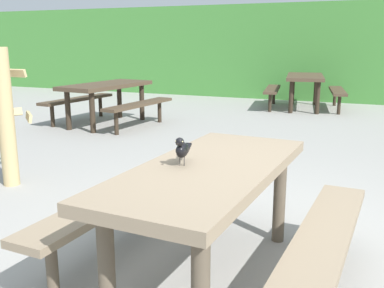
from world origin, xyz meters
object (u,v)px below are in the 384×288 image
Objects in this scene: bird_grackle at (182,149)px; picnic_table_mid_left at (305,84)px; picnic_table_far_centre at (107,94)px; picnic_table_foreground at (209,194)px.

picnic_table_mid_left is at bearing 93.31° from bird_grackle.
bird_grackle is 5.50m from picnic_table_far_centre.
picnic_table_foreground is at bearing 28.53° from bird_grackle.
bird_grackle reaches higher than picnic_table_far_centre.
picnic_table_foreground and picnic_table_mid_left have the same top height.
picnic_table_mid_left is (-0.44, 7.64, -0.29)m from bird_grackle.
picnic_table_foreground is 5.53m from picnic_table_far_centre.
picnic_table_far_centre is at bearing -131.66° from picnic_table_mid_left.
picnic_table_far_centre is at bearing 128.18° from bird_grackle.
bird_grackle is 0.15× the size of picnic_table_mid_left.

